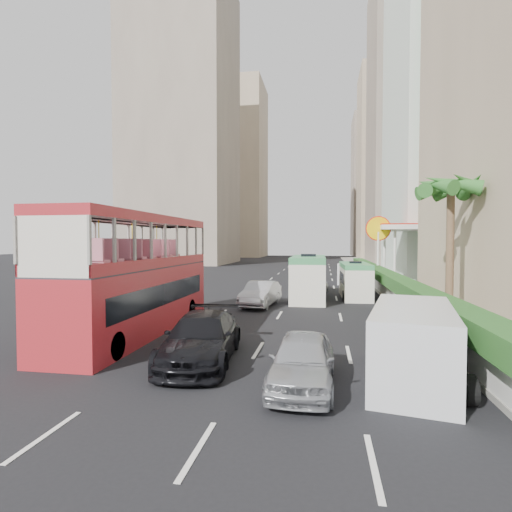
% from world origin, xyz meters
% --- Properties ---
extents(ground_plane, '(200.00, 200.00, 0.00)m').
position_xyz_m(ground_plane, '(0.00, 0.00, 0.00)').
color(ground_plane, black).
rests_on(ground_plane, ground).
extents(double_decker_bus, '(2.50, 11.00, 5.06)m').
position_xyz_m(double_decker_bus, '(-6.00, 0.00, 2.53)').
color(double_decker_bus, '#B32229').
rests_on(double_decker_bus, ground).
extents(car_silver_lane_a, '(2.12, 4.72, 1.50)m').
position_xyz_m(car_silver_lane_a, '(-1.87, 7.86, 0.00)').
color(car_silver_lane_a, '#AEB1B5').
rests_on(car_silver_lane_a, ground).
extents(car_silver_lane_b, '(1.80, 4.25, 1.43)m').
position_xyz_m(car_silver_lane_b, '(1.37, -5.36, 0.00)').
color(car_silver_lane_b, '#AEB1B5').
rests_on(car_silver_lane_b, ground).
extents(car_black, '(2.64, 5.49, 1.54)m').
position_xyz_m(car_black, '(-2.01, -3.64, 0.00)').
color(car_black, black).
rests_on(car_black, ground).
extents(van_asset, '(2.20, 4.39, 1.19)m').
position_xyz_m(van_asset, '(1.19, 16.55, 0.00)').
color(van_asset, silver).
rests_on(van_asset, ground).
extents(minibus_near, '(2.30, 6.67, 2.94)m').
position_xyz_m(minibus_near, '(0.90, 11.17, 1.47)').
color(minibus_near, silver).
rests_on(minibus_near, ground).
extents(minibus_far, '(1.98, 5.54, 2.43)m').
position_xyz_m(minibus_far, '(4.10, 12.61, 1.22)').
color(minibus_far, silver).
rests_on(minibus_far, ground).
extents(panel_van_near, '(3.08, 5.52, 2.08)m').
position_xyz_m(panel_van_near, '(4.43, -4.30, 1.04)').
color(panel_van_near, silver).
rests_on(panel_van_near, ground).
extents(panel_van_far, '(2.60, 5.08, 1.94)m').
position_xyz_m(panel_van_far, '(4.44, 22.95, 0.97)').
color(panel_van_far, silver).
rests_on(panel_van_far, ground).
extents(sidewalk, '(6.00, 120.00, 0.18)m').
position_xyz_m(sidewalk, '(9.00, 25.00, 0.09)').
color(sidewalk, '#99968C').
rests_on(sidewalk, ground).
extents(kerb_wall, '(0.30, 44.00, 1.00)m').
position_xyz_m(kerb_wall, '(6.20, 14.00, 0.68)').
color(kerb_wall, silver).
rests_on(kerb_wall, sidewalk).
extents(hedge, '(1.10, 44.00, 0.70)m').
position_xyz_m(hedge, '(6.20, 14.00, 1.53)').
color(hedge, '#2D6626').
rests_on(hedge, kerb_wall).
extents(palm_tree, '(0.36, 0.36, 6.40)m').
position_xyz_m(palm_tree, '(7.80, 4.00, 3.38)').
color(palm_tree, brown).
rests_on(palm_tree, sidewalk).
extents(shell_station, '(6.50, 8.00, 5.50)m').
position_xyz_m(shell_station, '(10.00, 23.00, 2.75)').
color(shell_station, silver).
rests_on(shell_station, ground).
extents(tower_stripe, '(16.00, 18.00, 58.00)m').
position_xyz_m(tower_stripe, '(18.00, 34.00, 29.00)').
color(tower_stripe, white).
rests_on(tower_stripe, ground).
extents(tower_mid, '(16.00, 16.00, 50.00)m').
position_xyz_m(tower_mid, '(18.00, 58.00, 25.00)').
color(tower_mid, gray).
rests_on(tower_mid, ground).
extents(tower_far_a, '(14.00, 14.00, 44.00)m').
position_xyz_m(tower_far_a, '(17.00, 82.00, 22.00)').
color(tower_far_a, tan).
rests_on(tower_far_a, ground).
extents(tower_far_b, '(14.00, 14.00, 40.00)m').
position_xyz_m(tower_far_b, '(17.00, 104.00, 20.00)').
color(tower_far_b, gray).
rests_on(tower_far_b, ground).
extents(tower_left_a, '(18.00, 18.00, 52.00)m').
position_xyz_m(tower_left_a, '(-24.00, 55.00, 26.00)').
color(tower_left_a, gray).
rests_on(tower_left_a, ground).
extents(tower_left_b, '(16.00, 16.00, 46.00)m').
position_xyz_m(tower_left_b, '(-22.00, 90.00, 23.00)').
color(tower_left_b, tan).
rests_on(tower_left_b, ground).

